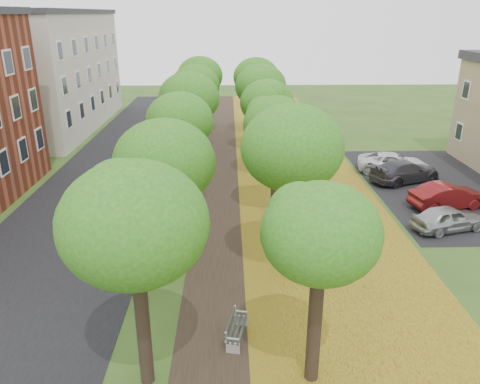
{
  "coord_description": "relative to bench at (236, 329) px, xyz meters",
  "views": [
    {
      "loc": [
        0.24,
        -10.87,
        10.06
      ],
      "look_at": [
        0.71,
        8.83,
        2.5
      ],
      "focal_mm": 35.0,
      "sensor_mm": 36.0,
      "label": 1
    }
  ],
  "objects": [
    {
      "name": "ground",
      "position": [
        -0.41,
        -1.82,
        -0.39
      ],
      "size": [
        120.0,
        120.0,
        0.0
      ],
      "primitive_type": "plane",
      "color": "#2D4C19",
      "rests_on": "ground"
    },
    {
      "name": "street_asphalt",
      "position": [
        -7.91,
        13.18,
        -0.39
      ],
      "size": [
        8.0,
        70.0,
        0.01
      ],
      "primitive_type": "cube",
      "color": "black",
      "rests_on": "ground"
    },
    {
      "name": "footpath",
      "position": [
        -0.41,
        13.18,
        -0.39
      ],
      "size": [
        3.2,
        70.0,
        0.01
      ],
      "primitive_type": "cube",
      "color": "black",
      "rests_on": "ground"
    },
    {
      "name": "leaf_verge",
      "position": [
        4.59,
        13.18,
        -0.39
      ],
      "size": [
        7.5,
        70.0,
        0.01
      ],
      "primitive_type": "cube",
      "color": "#A4911E",
      "rests_on": "ground"
    },
    {
      "name": "parking_lot",
      "position": [
        13.09,
        14.18,
        -0.39
      ],
      "size": [
        9.0,
        16.0,
        0.01
      ],
      "primitive_type": "cube",
      "color": "black",
      "rests_on": "ground"
    },
    {
      "name": "tree_row_west",
      "position": [
        -2.61,
        13.18,
        4.45
      ],
      "size": [
        3.54,
        33.54,
        6.39
      ],
      "color": "black",
      "rests_on": "ground"
    },
    {
      "name": "tree_row_east",
      "position": [
        2.19,
        13.18,
        4.45
      ],
      "size": [
        3.54,
        33.54,
        6.39
      ],
      "color": "black",
      "rests_on": "ground"
    },
    {
      "name": "building_cream",
      "position": [
        -17.41,
        31.18,
        4.82
      ],
      "size": [
        10.3,
        20.3,
        10.4
      ],
      "color": "beige",
      "rests_on": "ground"
    },
    {
      "name": "bench",
      "position": [
        0.0,
        0.0,
        0.0
      ],
      "size": [
        0.79,
        1.65,
        0.75
      ],
      "rotation": [
        0.0,
        0.0,
        1.35
      ],
      "color": "#263029",
      "rests_on": "ground"
    },
    {
      "name": "car_silver",
      "position": [
        10.59,
        8.04,
        0.24
      ],
      "size": [
        3.95,
        2.44,
        1.26
      ],
      "primitive_type": "imported",
      "rotation": [
        0.0,
        0.0,
        1.85
      ],
      "color": "#A7A7AC",
      "rests_on": "ground"
    },
    {
      "name": "car_red",
      "position": [
        11.8,
        10.83,
        0.3
      ],
      "size": [
        4.4,
        2.3,
        1.38
      ],
      "primitive_type": "imported",
      "rotation": [
        0.0,
        0.0,
        1.78
      ],
      "color": "maroon",
      "rests_on": "ground"
    },
    {
      "name": "car_grey",
      "position": [
        10.98,
        15.19,
        0.3
      ],
      "size": [
        5.11,
        3.59,
        1.37
      ],
      "primitive_type": "imported",
      "rotation": [
        0.0,
        0.0,
        1.97
      ],
      "color": "#37373D",
      "rests_on": "ground"
    },
    {
      "name": "car_white",
      "position": [
        10.84,
        16.97,
        0.26
      ],
      "size": [
        5.08,
        3.26,
        1.3
      ],
      "primitive_type": "imported",
      "rotation": [
        0.0,
        0.0,
        1.32
      ],
      "color": "silver",
      "rests_on": "ground"
    }
  ]
}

